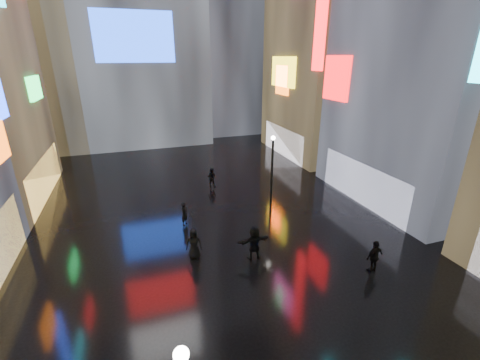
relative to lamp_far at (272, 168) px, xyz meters
name	(u,v)px	position (x,y,z in m)	size (l,w,h in m)	color
ground	(204,207)	(-4.57, 1.46, -2.94)	(140.00, 140.00, 0.00)	black
building_right_far	(334,15)	(11.41, 11.46, 11.03)	(10.28, 12.00, 28.00)	black
tower_flank_right	(222,1)	(4.43, 27.46, 14.06)	(12.00, 12.00, 34.00)	black
tower_flank_left	(22,27)	(-18.57, 23.46, 10.06)	(10.00, 10.00, 26.00)	black
lamp_far	(272,168)	(0.00, 0.00, 0.00)	(0.30, 0.30, 5.20)	black
pedestrian_3	(374,256)	(1.80, -8.56, -2.07)	(1.03, 0.43, 1.75)	black
pedestrian_4	(194,244)	(-6.46, -4.49, -2.08)	(0.84, 0.55, 1.72)	black
pedestrian_5	(254,243)	(-3.45, -5.59, -1.99)	(1.76, 0.56, 1.90)	black
pedestrian_6	(185,214)	(-6.32, -0.72, -2.18)	(0.56, 0.37, 1.53)	black
pedestrian_7	(212,177)	(-3.10, 5.09, -2.15)	(0.77, 0.60, 1.58)	black
umbrella_2	(193,222)	(-6.46, -4.49, -0.77)	(1.00, 1.02, 0.92)	black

